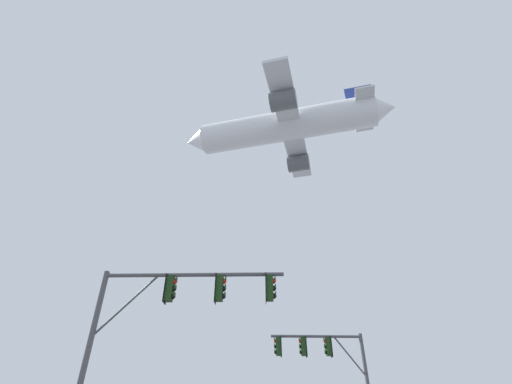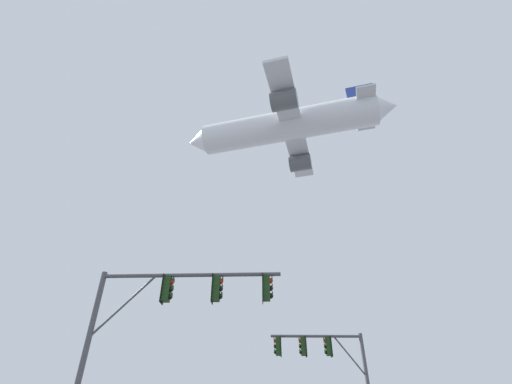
# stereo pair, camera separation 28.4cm
# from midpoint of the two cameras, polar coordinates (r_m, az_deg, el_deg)

# --- Properties ---
(signal_pole_near) EXTENTS (6.76, 0.54, 6.63)m
(signal_pole_near) POSITION_cam_midpoint_polar(r_m,az_deg,el_deg) (13.65, -14.20, -18.00)
(signal_pole_near) COLOR #4C4C51
(signal_pole_near) RESTS_ON ground
(signal_pole_far) EXTENTS (5.00, 0.66, 6.03)m
(signal_pole_far) POSITION_cam_midpoint_polar(r_m,az_deg,el_deg) (21.09, 10.95, -25.04)
(signal_pole_far) COLOR #4C4C51
(signal_pole_far) RESTS_ON ground
(airplane) EXTENTS (28.18, 21.77, 7.69)m
(airplane) POSITION_cam_midpoint_polar(r_m,az_deg,el_deg) (48.32, 4.66, 10.40)
(airplane) COLOR white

